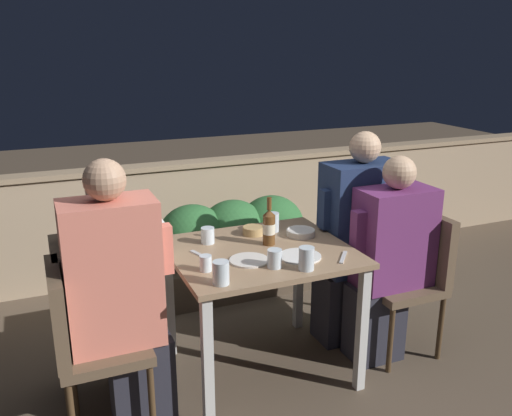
% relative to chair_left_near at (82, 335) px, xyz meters
% --- Properties ---
extents(ground_plane, '(16.00, 16.00, 0.00)m').
position_rel_chair_left_near_xyz_m(ground_plane, '(0.98, 0.16, -0.53)').
color(ground_plane, brown).
extents(parapet_wall, '(9.00, 0.18, 0.93)m').
position_rel_chair_left_near_xyz_m(parapet_wall, '(0.98, 1.77, -0.07)').
color(parapet_wall, tan).
rests_on(parapet_wall, ground_plane).
extents(dining_table, '(0.97, 0.85, 0.76)m').
position_rel_chair_left_near_xyz_m(dining_table, '(0.98, 0.16, 0.12)').
color(dining_table, '#937556').
rests_on(dining_table, ground_plane).
extents(planter_hedge, '(1.13, 0.47, 0.74)m').
position_rel_chair_left_near_xyz_m(planter_hedge, '(1.19, 1.17, -0.13)').
color(planter_hedge, brown).
rests_on(planter_hedge, ground_plane).
extents(chair_left_near, '(0.43, 0.42, 0.88)m').
position_rel_chair_left_near_xyz_m(chair_left_near, '(0.00, 0.00, 0.00)').
color(chair_left_near, brown).
rests_on(chair_left_near, ground_plane).
extents(person_coral_top, '(0.50, 0.26, 1.36)m').
position_rel_chair_left_near_xyz_m(person_coral_top, '(0.19, -0.00, 0.15)').
color(person_coral_top, '#282833').
rests_on(person_coral_top, ground_plane).
extents(chair_left_far, '(0.43, 0.42, 0.88)m').
position_rel_chair_left_near_xyz_m(chair_left_far, '(0.03, 0.30, 0.00)').
color(chair_left_far, brown).
rests_on(chair_left_far, ground_plane).
extents(person_white_polo, '(0.50, 0.26, 1.24)m').
position_rel_chair_left_near_xyz_m(person_white_polo, '(0.23, 0.30, 0.09)').
color(person_white_polo, '#282833').
rests_on(person_white_polo, ground_plane).
extents(chair_right_near, '(0.43, 0.42, 0.88)m').
position_rel_chair_left_near_xyz_m(chair_right_near, '(1.93, 0.03, 0.00)').
color(chair_right_near, brown).
rests_on(chair_right_near, ground_plane).
extents(person_purple_stripe, '(0.50, 0.26, 1.24)m').
position_rel_chair_left_near_xyz_m(person_purple_stripe, '(1.74, 0.03, 0.09)').
color(person_purple_stripe, '#282833').
rests_on(person_purple_stripe, ground_plane).
extents(chair_right_far, '(0.43, 0.42, 0.88)m').
position_rel_chair_left_near_xyz_m(chair_right_far, '(1.88, 0.30, 0.00)').
color(chair_right_far, brown).
rests_on(chair_right_far, ground_plane).
extents(person_navy_jumper, '(0.52, 0.26, 1.34)m').
position_rel_chair_left_near_xyz_m(person_navy_jumper, '(1.68, 0.30, 0.14)').
color(person_navy_jumper, '#282833').
rests_on(person_navy_jumper, ground_plane).
extents(beer_bottle, '(0.07, 0.07, 0.27)m').
position_rel_chair_left_near_xyz_m(beer_bottle, '(1.05, 0.21, 0.33)').
color(beer_bottle, brown).
rests_on(beer_bottle, dining_table).
extents(plate_0, '(0.21, 0.21, 0.01)m').
position_rel_chair_left_near_xyz_m(plate_0, '(0.86, 0.03, 0.23)').
color(plate_0, silver).
rests_on(plate_0, dining_table).
extents(plate_1, '(0.23, 0.23, 0.01)m').
position_rel_chair_left_near_xyz_m(plate_1, '(1.13, -0.03, 0.23)').
color(plate_1, white).
rests_on(plate_1, dining_table).
extents(bowl_0, '(0.13, 0.13, 0.05)m').
position_rel_chair_left_near_xyz_m(bowl_0, '(1.04, 0.40, 0.25)').
color(bowl_0, tan).
rests_on(bowl_0, dining_table).
extents(bowl_1, '(0.17, 0.17, 0.04)m').
position_rel_chair_left_near_xyz_m(bowl_1, '(1.28, 0.27, 0.24)').
color(bowl_1, beige).
rests_on(bowl_1, dining_table).
extents(glass_cup_0, '(0.08, 0.08, 0.11)m').
position_rel_chair_left_near_xyz_m(glass_cup_0, '(0.63, -0.18, 0.28)').
color(glass_cup_0, silver).
rests_on(glass_cup_0, dining_table).
extents(glass_cup_1, '(0.06, 0.06, 0.08)m').
position_rel_chair_left_near_xyz_m(glass_cup_1, '(0.61, -0.00, 0.26)').
color(glass_cup_1, silver).
rests_on(glass_cup_1, dining_table).
extents(glass_cup_2, '(0.08, 0.08, 0.09)m').
position_rel_chair_left_near_xyz_m(glass_cup_2, '(0.74, 0.36, 0.27)').
color(glass_cup_2, silver).
rests_on(glass_cup_2, dining_table).
extents(glass_cup_3, '(0.08, 0.08, 0.12)m').
position_rel_chair_left_near_xyz_m(glass_cup_3, '(1.08, -0.18, 0.28)').
color(glass_cup_3, silver).
rests_on(glass_cup_3, dining_table).
extents(glass_cup_4, '(0.07, 0.07, 0.12)m').
position_rel_chair_left_near_xyz_m(glass_cup_4, '(1.17, 0.40, 0.28)').
color(glass_cup_4, silver).
rests_on(glass_cup_4, dining_table).
extents(glass_cup_5, '(0.08, 0.08, 0.10)m').
position_rel_chair_left_near_xyz_m(glass_cup_5, '(0.95, -0.10, 0.27)').
color(glass_cup_5, silver).
rests_on(glass_cup_5, dining_table).
extents(fork_0, '(0.12, 0.14, 0.01)m').
position_rel_chair_left_near_xyz_m(fork_0, '(1.33, -0.13, 0.23)').
color(fork_0, silver).
rests_on(fork_0, dining_table).
extents(fork_1, '(0.07, 0.17, 0.01)m').
position_rel_chair_left_near_xyz_m(fork_1, '(0.65, 0.19, 0.23)').
color(fork_1, silver).
rests_on(fork_1, dining_table).
extents(potted_plant, '(0.36, 0.36, 0.67)m').
position_rel_chair_left_near_xyz_m(potted_plant, '(2.39, 0.85, -0.12)').
color(potted_plant, brown).
rests_on(potted_plant, ground_plane).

